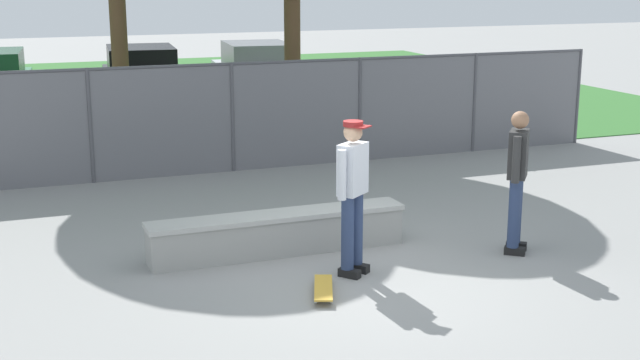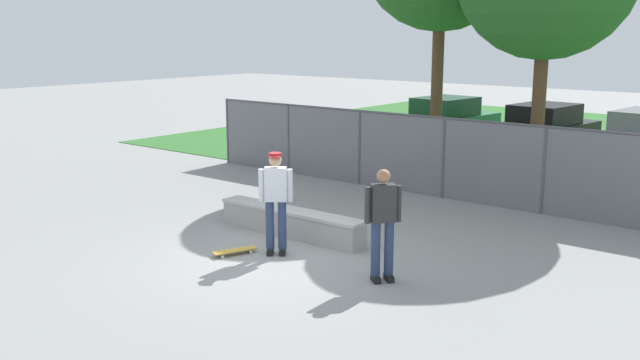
{
  "view_description": "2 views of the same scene",
  "coord_description": "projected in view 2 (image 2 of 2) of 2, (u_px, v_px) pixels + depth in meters",
  "views": [
    {
      "loc": [
        -3.92,
        -8.76,
        3.51
      ],
      "look_at": [
        -0.2,
        1.04,
        0.96
      ],
      "focal_mm": 48.51,
      "sensor_mm": 36.0,
      "label": 1
    },
    {
      "loc": [
        8.14,
        -8.79,
        3.91
      ],
      "look_at": [
        -0.14,
        1.43,
        1.15
      ],
      "focal_mm": 39.8,
      "sensor_mm": 36.0,
      "label": 2
    }
  ],
  "objects": [
    {
      "name": "ground_plane",
      "position": [
        275.0,
        257.0,
        12.5
      ],
      "size": [
        80.0,
        80.0,
        0.0
      ],
      "primitive_type": "plane",
      "color": "gray"
    },
    {
      "name": "grass_strip",
      "position": [
        588.0,
        145.0,
        24.82
      ],
      "size": [
        26.71,
        20.0,
        0.02
      ],
      "primitive_type": "cube",
      "color": "#336B2D",
      "rests_on": "ground"
    },
    {
      "name": "concrete_ledge",
      "position": [
        291.0,
        222.0,
        13.8
      ],
      "size": [
        3.34,
        0.51,
        0.53
      ],
      "color": "#999993",
      "rests_on": "ground"
    },
    {
      "name": "skateboarder",
      "position": [
        276.0,
        198.0,
        12.49
      ],
      "size": [
        0.49,
        0.43,
        1.84
      ],
      "color": "black",
      "rests_on": "ground"
    },
    {
      "name": "skateboard",
      "position": [
        235.0,
        251.0,
        12.65
      ],
      "size": [
        0.47,
        0.82,
        0.09
      ],
      "color": "gold",
      "rests_on": "ground"
    },
    {
      "name": "chainlink_fence",
      "position": [
        444.0,
        155.0,
        16.77
      ],
      "size": [
        14.78,
        0.07,
        1.95
      ],
      "color": "#4C4C51",
      "rests_on": "ground"
    },
    {
      "name": "car_green",
      "position": [
        447.0,
        121.0,
        24.88
      ],
      "size": [
        2.32,
        4.35,
        1.66
      ],
      "color": "#1E6638",
      "rests_on": "ground"
    },
    {
      "name": "car_black",
      "position": [
        545.0,
        130.0,
        22.56
      ],
      "size": [
        2.32,
        4.35,
        1.66
      ],
      "color": "black",
      "rests_on": "ground"
    },
    {
      "name": "bystander",
      "position": [
        383.0,
        220.0,
        11.13
      ],
      "size": [
        0.43,
        0.49,
        1.82
      ],
      "color": "black",
      "rests_on": "ground"
    }
  ]
}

